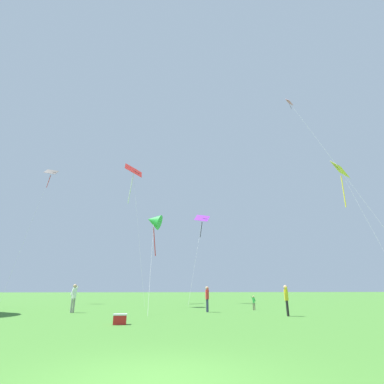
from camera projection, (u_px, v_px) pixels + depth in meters
name	position (u px, v px, depth m)	size (l,w,h in m)	color
ground_plane	(155.00, 383.00, 4.70)	(400.00, 400.00, 0.00)	#427A2D
kite_yellow_diamond	(342.00, 178.00, 31.85)	(2.32, 6.71, 15.30)	yellow
kite_black_large	(50.00, 177.00, 36.79)	(1.73, 6.56, 16.50)	black
kite_green_small	(154.00, 221.00, 28.23)	(1.99, 10.68, 8.81)	green
kite_red_high	(133.00, 178.00, 37.41)	(3.39, 8.19, 17.47)	red
kite_purple_streamer	(202.00, 222.00, 35.64)	(3.64, 6.44, 10.59)	purple
kite_pink_low	(298.00, 114.00, 33.19)	(3.61, 10.72, 23.45)	pink
person_near_tree	(286.00, 297.00, 16.98)	(0.25, 0.55, 1.72)	black
person_child_small	(254.00, 301.00, 21.84)	(0.30, 0.22, 1.03)	#665B4C
person_with_spool	(74.00, 295.00, 19.58)	(0.41, 0.53, 1.83)	gray
person_far_back	(207.00, 296.00, 20.00)	(0.23, 0.55, 1.69)	#2D3351
picnic_cooler	(120.00, 319.00, 12.69)	(0.60, 0.40, 0.44)	red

